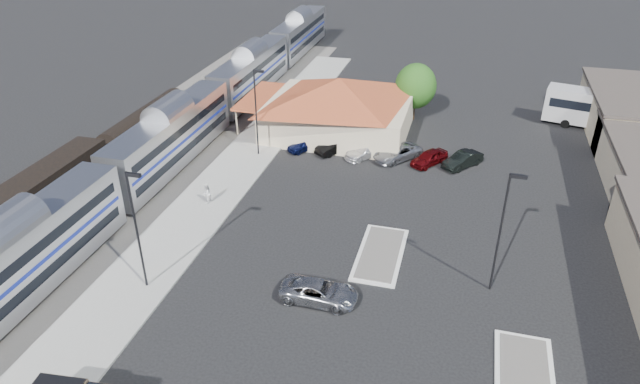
# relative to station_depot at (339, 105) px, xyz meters

# --- Properties ---
(ground) EXTENTS (280.00, 280.00, 0.00)m
(ground) POSITION_rel_station_depot_xyz_m (4.56, -24.00, -3.13)
(ground) COLOR black
(ground) RESTS_ON ground
(railbed) EXTENTS (16.00, 100.00, 0.12)m
(railbed) POSITION_rel_station_depot_xyz_m (-16.44, -16.00, -3.07)
(railbed) COLOR #4C4944
(railbed) RESTS_ON ground
(platform) EXTENTS (5.50, 92.00, 0.18)m
(platform) POSITION_rel_station_depot_xyz_m (-7.44, -18.00, -3.04)
(platform) COLOR gray
(platform) RESTS_ON ground
(passenger_train) EXTENTS (3.00, 104.00, 5.55)m
(passenger_train) POSITION_rel_station_depot_xyz_m (-13.44, -12.49, -0.26)
(passenger_train) COLOR silver
(passenger_train) RESTS_ON ground
(freight_cars) EXTENTS (2.80, 46.00, 4.00)m
(freight_cars) POSITION_rel_station_depot_xyz_m (-19.44, -23.29, -1.21)
(freight_cars) COLOR black
(freight_cars) RESTS_ON ground
(station_depot) EXTENTS (18.35, 12.24, 6.20)m
(station_depot) POSITION_rel_station_depot_xyz_m (0.00, 0.00, 0.00)
(station_depot) COLOR #BEB08B
(station_depot) RESTS_ON ground
(traffic_island_south) EXTENTS (3.30, 7.50, 0.21)m
(traffic_island_south) POSITION_rel_station_depot_xyz_m (8.56, -22.00, -3.03)
(traffic_island_south) COLOR silver
(traffic_island_south) RESTS_ON ground
(traffic_island_north) EXTENTS (3.30, 7.50, 0.21)m
(traffic_island_north) POSITION_rel_station_depot_xyz_m (18.56, -32.00, -3.03)
(traffic_island_north) COLOR silver
(traffic_island_north) RESTS_ON ground
(lamp_plat_s) EXTENTS (1.08, 0.25, 9.00)m
(lamp_plat_s) POSITION_rel_station_depot_xyz_m (-6.34, -30.00, 2.21)
(lamp_plat_s) COLOR black
(lamp_plat_s) RESTS_ON ground
(lamp_plat_n) EXTENTS (1.08, 0.25, 9.00)m
(lamp_plat_n) POSITION_rel_station_depot_xyz_m (-6.34, -8.00, 2.21)
(lamp_plat_n) COLOR black
(lamp_plat_n) RESTS_ON ground
(lamp_lot) EXTENTS (1.08, 0.25, 9.00)m
(lamp_lot) POSITION_rel_station_depot_xyz_m (16.66, -24.00, 2.21)
(lamp_lot) COLOR black
(lamp_lot) RESTS_ON ground
(tree_depot) EXTENTS (4.71, 4.71, 6.63)m
(tree_depot) POSITION_rel_station_depot_xyz_m (7.56, 6.00, 0.89)
(tree_depot) COLOR #382314
(tree_depot) RESTS_ON ground
(suv) EXTENTS (5.28, 2.48, 1.46)m
(suv) POSITION_rel_station_depot_xyz_m (5.49, -28.26, -2.40)
(suv) COLOR #96989E
(suv) RESTS_ON ground
(coach_bus) EXTENTS (13.38, 5.65, 4.20)m
(coach_bus) POSITION_rel_station_depot_xyz_m (28.56, 8.29, -0.71)
(coach_bus) COLOR silver
(coach_bus) RESTS_ON ground
(person_b) EXTENTS (0.86, 1.01, 1.83)m
(person_b) POSITION_rel_station_depot_xyz_m (-7.25, -18.41, -2.04)
(person_b) COLOR white
(person_b) RESTS_ON platform
(parked_car_a) EXTENTS (3.55, 3.94, 1.30)m
(parked_car_a) POSITION_rel_station_depot_xyz_m (-2.26, -5.51, -2.48)
(parked_car_a) COLOR #0D1544
(parked_car_a) RESTS_ON ground
(parked_car_b) EXTENTS (3.91, 4.48, 1.46)m
(parked_car_b) POSITION_rel_station_depot_xyz_m (0.94, -5.21, -2.40)
(parked_car_b) COLOR black
(parked_car_b) RESTS_ON ground
(parked_car_c) EXTENTS (4.40, 4.75, 1.34)m
(parked_car_c) POSITION_rel_station_depot_xyz_m (4.14, -5.51, -2.46)
(parked_car_c) COLOR silver
(parked_car_c) RESTS_ON ground
(parked_car_d) EXTENTS (5.22, 5.57, 1.46)m
(parked_car_d) POSITION_rel_station_depot_xyz_m (7.34, -5.21, -2.40)
(parked_car_d) COLOR gray
(parked_car_d) RESTS_ON ground
(parked_car_e) EXTENTS (3.84, 4.49, 1.46)m
(parked_car_e) POSITION_rel_station_depot_xyz_m (10.54, -5.51, -2.40)
(parked_car_e) COLOR maroon
(parked_car_e) RESTS_ON ground
(parked_car_f) EXTENTS (4.00, 4.50, 1.48)m
(parked_car_f) POSITION_rel_station_depot_xyz_m (13.74, -5.21, -2.39)
(parked_car_f) COLOR black
(parked_car_f) RESTS_ON ground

